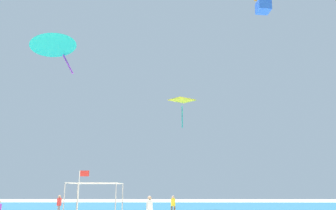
# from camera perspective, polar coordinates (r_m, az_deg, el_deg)

# --- Properties ---
(ocean_strip) EXTENTS (110.00, 22.12, 0.03)m
(ocean_strip) POSITION_cam_1_polar(r_m,az_deg,el_deg) (45.10, -1.26, -17.12)
(ocean_strip) COLOR #1E6B93
(ocean_strip) RESTS_ON ground
(canopy_tent) EXTENTS (3.32, 2.98, 2.57)m
(canopy_tent) POSITION_cam_1_polar(r_m,az_deg,el_deg) (23.30, -12.45, -13.41)
(canopy_tent) COLOR #B2B2B7
(canopy_tent) RESTS_ON ground
(person_leftmost) EXTENTS (0.41, 0.46, 1.74)m
(person_leftmost) POSITION_cam_1_polar(r_m,az_deg,el_deg) (22.17, -3.24, -17.36)
(person_leftmost) COLOR #33384C
(person_leftmost) RESTS_ON ground
(person_central) EXTENTS (0.39, 0.38, 1.59)m
(person_central) POSITION_cam_1_polar(r_m,az_deg,el_deg) (29.73, 0.90, -16.78)
(person_central) COLOR brown
(person_central) RESTS_ON ground
(person_rightmost) EXTENTS (0.39, 0.40, 1.64)m
(person_rightmost) POSITION_cam_1_polar(r_m,az_deg,el_deg) (31.23, -18.43, -15.90)
(person_rightmost) COLOR slate
(person_rightmost) RESTS_ON ground
(banner_flag) EXTENTS (0.61, 0.06, 3.27)m
(banner_flag) POSITION_cam_1_polar(r_m,az_deg,el_deg) (21.16, -15.12, -14.41)
(banner_flag) COLOR silver
(banner_flag) RESTS_ON ground
(kite_diamond_yellow) EXTENTS (3.63, 3.63, 3.63)m
(kite_diamond_yellow) POSITION_cam_1_polar(r_m,az_deg,el_deg) (41.02, 2.45, 0.60)
(kite_diamond_yellow) COLOR yellow
(kite_box_orange) EXTENTS (1.55, 1.51, 2.99)m
(kite_box_orange) POSITION_cam_1_polar(r_m,az_deg,el_deg) (39.00, 16.18, 17.20)
(kite_box_orange) COLOR orange
(kite_delta_teal) EXTENTS (6.24, 6.22, 3.82)m
(kite_delta_teal) POSITION_cam_1_polar(r_m,az_deg,el_deg) (35.56, -19.36, 10.26)
(kite_delta_teal) COLOR teal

